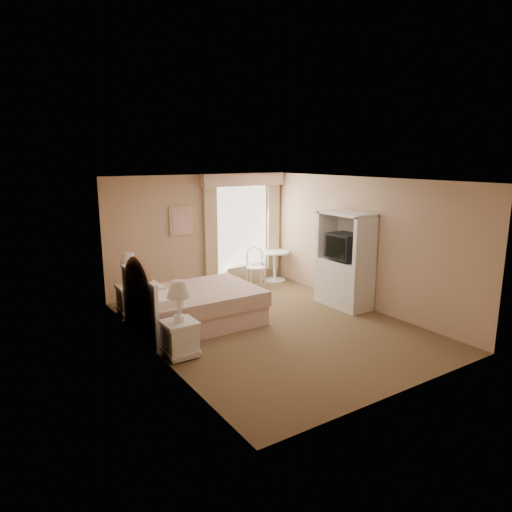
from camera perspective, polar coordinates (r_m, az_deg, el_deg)
room at (r=7.64m, az=2.08°, el=0.11°), size 4.21×5.51×2.51m
window at (r=10.38m, az=-1.57°, el=3.86°), size 2.05×0.22×2.51m
framed_art at (r=9.72m, az=-9.35°, el=4.37°), size 0.52×0.04×0.62m
bed at (r=8.03m, az=-7.99°, el=-6.13°), size 2.09×1.59×1.41m
nightstand_near at (r=6.77m, az=-9.51°, el=-8.97°), size 0.47×0.47×1.13m
nightstand_far at (r=8.77m, az=-15.40°, el=-4.27°), size 0.47×0.47×1.14m
round_table at (r=10.71m, az=2.36°, el=-0.63°), size 0.67×0.67×0.70m
cafe_chair at (r=10.22m, az=-0.08°, el=-1.00°), size 0.53×0.53×0.88m
armoire at (r=8.99m, az=11.03°, el=-1.42°), size 0.56×1.11×1.85m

